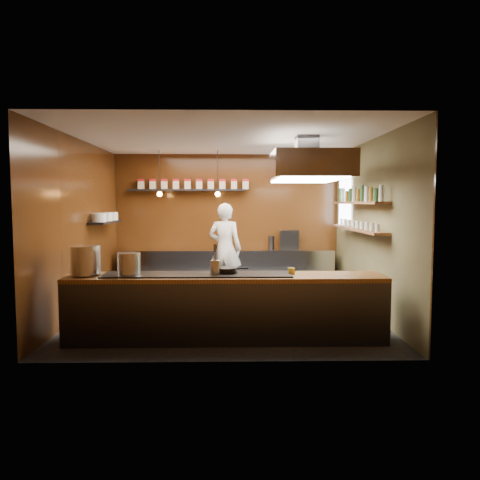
{
  "coord_description": "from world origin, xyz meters",
  "views": [
    {
      "loc": [
        0.05,
        -8.03,
        1.93
      ],
      "look_at": [
        0.23,
        0.4,
        1.25
      ],
      "focal_mm": 35.0,
      "sensor_mm": 36.0,
      "label": 1
    }
  ],
  "objects_px": {
    "stockpot_large": "(86,260)",
    "stockpot_small": "(129,264)",
    "extractor_hood": "(307,167)",
    "espresso_machine": "(290,240)",
    "chef": "(225,249)"
  },
  "relations": [
    {
      "from": "stockpot_large",
      "to": "stockpot_small",
      "type": "distance_m",
      "value": 0.6
    },
    {
      "from": "extractor_hood",
      "to": "espresso_machine",
      "type": "distance_m",
      "value": 2.97
    },
    {
      "from": "extractor_hood",
      "to": "espresso_machine",
      "type": "height_order",
      "value": "extractor_hood"
    },
    {
      "from": "stockpot_large",
      "to": "espresso_machine",
      "type": "distance_m",
      "value": 5.06
    },
    {
      "from": "espresso_machine",
      "to": "stockpot_large",
      "type": "bearing_deg",
      "value": -121.51
    },
    {
      "from": "stockpot_small",
      "to": "espresso_machine",
      "type": "xyz_separation_m",
      "value": [
        2.71,
        3.86,
        0.02
      ]
    },
    {
      "from": "extractor_hood",
      "to": "stockpot_large",
      "type": "relative_size",
      "value": 4.95
    },
    {
      "from": "stockpot_large",
      "to": "chef",
      "type": "relative_size",
      "value": 0.21
    },
    {
      "from": "extractor_hood",
      "to": "espresso_machine",
      "type": "xyz_separation_m",
      "value": [
        0.07,
        2.62,
        -1.4
      ]
    },
    {
      "from": "extractor_hood",
      "to": "chef",
      "type": "bearing_deg",
      "value": 122.13
    },
    {
      "from": "extractor_hood",
      "to": "stockpot_small",
      "type": "relative_size",
      "value": 6.32
    },
    {
      "from": "stockpot_small",
      "to": "chef",
      "type": "height_order",
      "value": "chef"
    },
    {
      "from": "chef",
      "to": "espresso_machine",
      "type": "bearing_deg",
      "value": -147.33
    },
    {
      "from": "chef",
      "to": "extractor_hood",
      "type": "bearing_deg",
      "value": 136.57
    },
    {
      "from": "stockpot_small",
      "to": "espresso_machine",
      "type": "bearing_deg",
      "value": 54.92
    }
  ]
}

